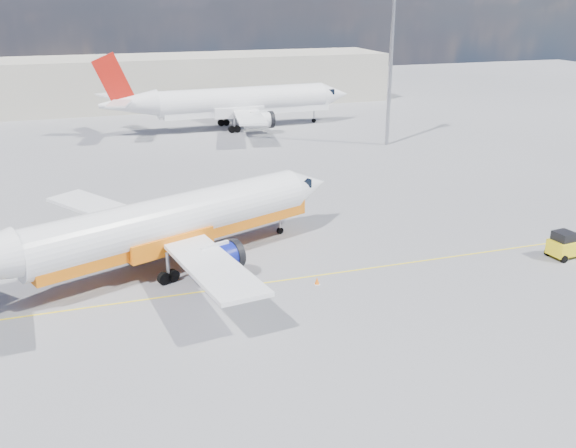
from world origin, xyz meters
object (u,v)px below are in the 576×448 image
object	(u,v)px
gse_tug	(567,245)
traffic_cone	(317,281)
second_jet	(235,102)
main_jet	(160,225)

from	to	relation	value
gse_tug	traffic_cone	distance (m)	18.39
gse_tug	second_jet	bearing A→B (deg)	94.93
gse_tug	traffic_cone	size ratio (longest dim) A/B	5.71
second_jet	main_jet	bearing A→B (deg)	-113.37
main_jet	gse_tug	xyz separation A→B (m)	(27.33, -6.86, -2.23)
gse_tug	main_jet	bearing A→B (deg)	158.87
main_jet	gse_tug	world-z (taller)	main_jet
main_jet	gse_tug	size ratio (longest dim) A/B	10.64
main_jet	second_jet	xyz separation A→B (m)	(16.31, 45.07, 0.44)
gse_tug	traffic_cone	world-z (taller)	gse_tug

